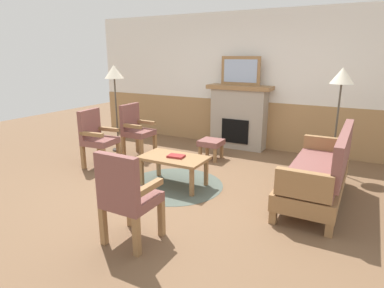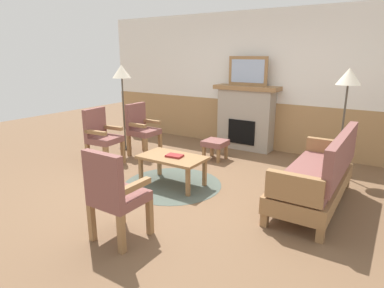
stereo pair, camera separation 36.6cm
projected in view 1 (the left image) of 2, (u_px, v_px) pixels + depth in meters
ground_plane at (181, 185)px, 4.83m from camera, size 14.00×14.00×0.00m
wall_back at (244, 83)px, 6.69m from camera, size 7.20×0.14×2.70m
fireplace at (239, 116)px, 6.65m from camera, size 1.30×0.44×1.28m
framed_picture at (240, 71)px, 6.41m from camera, size 0.80×0.04×0.56m
couch at (319, 173)px, 4.20m from camera, size 0.70×1.80×0.98m
coffee_table at (174, 160)px, 4.74m from camera, size 0.96×0.56×0.44m
round_rug at (174, 185)px, 4.84m from camera, size 1.45×1.45×0.01m
book_on_table at (176, 156)px, 4.70m from camera, size 0.25×0.19×0.03m
footstool at (211, 144)px, 5.99m from camera, size 0.40×0.40×0.36m
armchair_near_fireplace at (136, 128)px, 6.13m from camera, size 0.49×0.49×0.98m
armchair_by_window_left at (96, 136)px, 5.53m from camera, size 0.52×0.52×0.98m
armchair_front_left at (127, 194)px, 3.22m from camera, size 0.48×0.48×0.98m
floor_lamp_by_couch at (342, 82)px, 5.06m from camera, size 0.36×0.36×1.68m
floor_lamp_by_chairs at (114, 77)px, 6.22m from camera, size 0.36×0.36×1.68m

